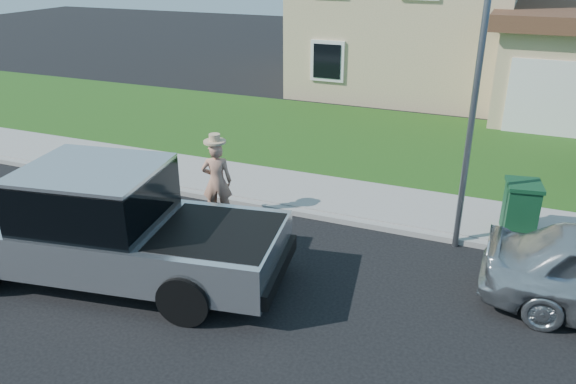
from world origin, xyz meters
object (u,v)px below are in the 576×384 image
object	(u,v)px
pickup_truck	(106,227)
woman	(217,180)
street_lamp	(473,105)
trash_bin	(521,208)

from	to	relation	value
pickup_truck	woman	xyz separation A→B (m)	(0.66, 2.78, -0.05)
woman	street_lamp	xyz separation A→B (m)	(4.94, 0.63, 1.96)
pickup_truck	street_lamp	world-z (taller)	street_lamp
woman	pickup_truck	bearing A→B (deg)	54.76
pickup_truck	street_lamp	size ratio (longest dim) A/B	1.30
street_lamp	woman	bearing A→B (deg)	-169.44
pickup_truck	trash_bin	world-z (taller)	pickup_truck
trash_bin	street_lamp	distance (m)	2.58
pickup_truck	street_lamp	xyz separation A→B (m)	(5.60, 3.41, 1.90)
trash_bin	woman	bearing A→B (deg)	-175.49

